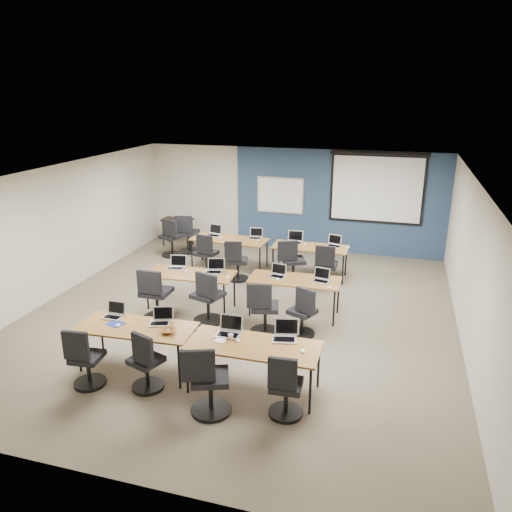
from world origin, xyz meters
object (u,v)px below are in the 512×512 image
(training_table_mid_left, at_px, (190,276))
(laptop_10, at_px, (295,240))
(laptop_1, at_px, (161,319))
(laptop_7, at_px, (321,278))
(laptop_6, at_px, (278,273))
(task_chair_8, at_px, (206,257))
(training_table_back_right, at_px, (310,248))
(laptop_2, at_px, (229,330))
(laptop_3, at_px, (285,334))
(laptop_5, at_px, (215,269))
(whiteboard, at_px, (280,196))
(projector_screen, at_px, (377,184))
(training_table_front_right, at_px, (253,347))
(training_table_back_left, at_px, (229,241))
(spare_chair_b, at_px, (172,241))
(training_table_mid_right, at_px, (295,281))
(task_chair_3, at_px, (285,391))
(task_chair_1, at_px, (146,366))
(task_chair_9, at_px, (237,264))
(task_chair_0, at_px, (85,363))
(task_chair_5, at_px, (208,302))
(training_table_front_left, at_px, (136,329))
(task_chair_10, at_px, (292,265))
(task_chair_4, at_px, (155,299))
(laptop_9, at_px, (255,236))
(laptop_4, at_px, (177,265))
(task_chair_11, at_px, (326,270))
(task_chair_7, at_px, (303,316))
(task_chair_2, at_px, (208,386))
(task_chair_6, at_px, (264,313))
(spare_chair_a, at_px, (188,237))
(laptop_8, at_px, (214,233))

(training_table_mid_left, xyz_separation_m, laptop_10, (1.53, 2.59, 0.11))
(laptop_1, xyz_separation_m, laptop_7, (2.09, 2.45, -0.00))
(laptop_6, height_order, task_chair_8, task_chair_8)
(training_table_back_right, distance_m, laptop_2, 4.59)
(training_table_back_right, xyz_separation_m, laptop_3, (0.45, -4.48, 0.11))
(laptop_5, relative_size, task_chair_8, 0.34)
(training_table_back_right, relative_size, laptop_3, 4.81)
(whiteboard, relative_size, projector_screen, 0.53)
(training_table_front_right, distance_m, training_table_back_left, 5.27)
(training_table_front_right, distance_m, spare_chair_b, 6.46)
(laptop_3, bearing_deg, training_table_mid_right, 86.14)
(task_chair_3, bearing_deg, task_chair_1, 175.03)
(training_table_mid_left, distance_m, laptop_1, 2.18)
(projector_screen, xyz_separation_m, task_chair_9, (-2.84, -2.70, -1.49))
(training_table_front_right, relative_size, laptop_2, 5.41)
(training_table_front_right, bearing_deg, task_chair_0, -165.93)
(training_table_back_left, xyz_separation_m, task_chair_5, (0.62, -3.01, -0.25))
(training_table_mid_left, bearing_deg, task_chair_5, -47.60)
(training_table_front_right, bearing_deg, training_table_mid_right, 89.25)
(training_table_front_left, relative_size, task_chair_10, 1.75)
(task_chair_4, distance_m, spare_chair_b, 3.80)
(task_chair_4, height_order, task_chair_9, task_chair_4)
(spare_chair_b, bearing_deg, training_table_back_left, 7.25)
(task_chair_9, bearing_deg, laptop_9, 68.62)
(laptop_7, bearing_deg, spare_chair_b, 160.83)
(laptop_4, bearing_deg, task_chair_11, 19.03)
(task_chair_1, distance_m, task_chair_7, 2.92)
(task_chair_0, xyz_separation_m, task_chair_2, (1.95, -0.11, 0.04))
(task_chair_7, bearing_deg, laptop_5, -177.53)
(training_table_back_left, bearing_deg, laptop_2, -66.93)
(task_chair_1, relative_size, laptop_6, 3.18)
(projector_screen, relative_size, spare_chair_b, 2.34)
(task_chair_10, xyz_separation_m, task_chair_11, (0.76, -0.04, -0.01))
(task_chair_0, distance_m, task_chair_5, 2.63)
(training_table_mid_right, distance_m, laptop_1, 2.88)
(task_chair_6, bearing_deg, training_table_mid_right, 56.98)
(training_table_front_right, height_order, laptop_1, laptop_1)
(whiteboard, height_order, laptop_7, whiteboard)
(training_table_back_right, xyz_separation_m, task_chair_11, (0.46, -0.57, -0.27))
(task_chair_8, xyz_separation_m, laptop_9, (0.97, 0.81, 0.38))
(task_chair_7, distance_m, task_chair_11, 2.39)
(task_chair_10, height_order, task_chair_11, task_chair_10)
(projector_screen, xyz_separation_m, laptop_1, (-2.80, -6.50, -1.10))
(training_table_front_left, xyz_separation_m, laptop_3, (2.26, 0.27, 0.11))
(spare_chair_a, relative_size, spare_chair_b, 1.01)
(laptop_7, bearing_deg, projector_screen, 91.35)
(laptop_8, bearing_deg, whiteboard, 67.34)
(task_chair_2, xyz_separation_m, task_chair_11, (0.81, 4.93, -0.02))
(whiteboard, relative_size, task_chair_8, 1.28)
(laptop_2, xyz_separation_m, laptop_3, (0.82, 0.09, 0.00))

